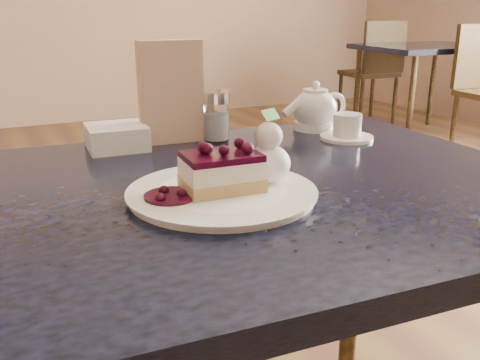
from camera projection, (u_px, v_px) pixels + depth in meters
name	position (u px, v px, depth m)	size (l,w,h in m)	color
main_table	(212.00, 231.00, 0.98)	(1.33, 0.93, 0.80)	black
dessert_plate	(222.00, 193.00, 0.90)	(0.31, 0.31, 0.01)	white
cheesecake_slice	(222.00, 172.00, 0.89)	(0.13, 0.10, 0.06)	#D7B872
whipped_cream	(268.00, 163.00, 0.93)	(0.08, 0.08, 0.07)	white
berry_sauce	(170.00, 196.00, 0.86)	(0.09, 0.09, 0.01)	black
tea_set	(321.00, 114.00, 1.36)	(0.19, 0.25, 0.11)	white
menu_card	(171.00, 92.00, 1.23)	(0.15, 0.03, 0.24)	beige
sugar_shaker	(216.00, 115.00, 1.26)	(0.06, 0.06, 0.12)	white
napkin_stack	(117.00, 137.00, 1.20)	(0.13, 0.13, 0.05)	white
bg_table_far_right	(419.00, 128.00, 4.75)	(1.12, 1.93, 1.29)	black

